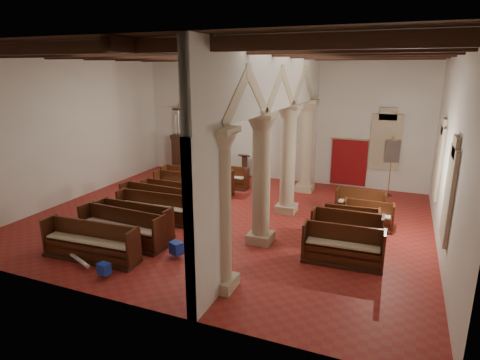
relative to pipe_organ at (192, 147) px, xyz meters
The scene contains 34 objects.
floor 7.24m from the pipe_organ, 50.71° to the right, with size 14.00×14.00×0.00m, color maroon.
ceiling 8.48m from the pipe_organ, 50.71° to the right, with size 14.00×14.00×0.00m, color #311F10.
wall_back 4.81m from the pipe_organ, ahead, with size 14.00×0.02×6.00m, color silver.
wall_front 12.46m from the pipe_organ, 68.63° to the right, with size 14.00×0.02×6.00m, color silver.
wall_left 6.26m from the pipe_organ, 114.44° to the right, with size 0.02×12.00×6.00m, color silver.
wall_right 12.85m from the pipe_organ, 25.56° to the right, with size 0.02×12.00×6.00m, color silver.
ceiling_beams 8.38m from the pipe_organ, 50.71° to the right, with size 13.80×11.80×0.30m, color #371C11, non-canonical shape.
arcade 8.65m from the pipe_organ, 41.12° to the right, with size 0.90×11.90×6.00m.
window_right_a 13.47m from the pipe_organ, 31.37° to the right, with size 0.03×1.00×2.20m, color #337355.
window_right_b 11.89m from the pipe_organ, 14.65° to the right, with size 0.03×1.00×2.20m, color #337355.
window_back 9.55m from the pipe_organ, ahead, with size 1.00×0.03×2.20m, color #337355.
pipe_organ is the anchor object (origin of this frame).
lectern 3.10m from the pipe_organ, ahead, with size 0.53×0.53×1.27m.
dossal_curtain 8.01m from the pipe_organ, ahead, with size 1.80×0.07×2.17m.
processional_banner 9.86m from the pipe_organ, ahead, with size 0.58×0.73×2.57m.
hymnal_box_a 11.23m from the pipe_organ, 73.21° to the right, with size 0.30×0.24×0.30m, color navy.
hymnal_box_b 10.01m from the pipe_organ, 63.91° to the right, with size 0.36×0.30×0.36m, color navy.
hymnal_box_c 8.08m from the pipe_organ, 56.78° to the right, with size 0.34×0.28×0.34m, color navy.
tube_heater_a 10.72m from the pipe_organ, 78.41° to the right, with size 0.11×0.11×1.07m, color white.
tube_heater_b 8.82m from the pipe_organ, 72.78° to the right, with size 0.10×0.10×0.97m, color silver.
nave_pew_0 10.26m from the pipe_organ, 77.79° to the right, with size 3.01×0.89×1.10m.
nave_pew_1 9.14m from the pipe_organ, 75.26° to the right, with size 3.01×0.89×1.12m.
nave_pew_2 8.45m from the pipe_organ, 74.36° to the right, with size 2.73×0.76×1.08m.
nave_pew_3 7.10m from the pipe_organ, 72.50° to the right, with size 2.89×0.75×1.02m.
nave_pew_4 6.55m from the pipe_organ, 72.01° to the right, with size 3.34×0.92×1.10m.
nave_pew_5 5.44m from the pipe_organ, 68.94° to the right, with size 2.86×0.67×0.96m.
nave_pew_6 4.37m from the pipe_organ, 64.10° to the right, with size 3.17×0.86×1.02m.
nave_pew_7 3.83m from the pipe_organ, 58.02° to the right, with size 3.32×0.89×1.13m.
nave_pew_8 3.22m from the pipe_organ, 37.40° to the right, with size 2.84×0.69×1.00m.
aisle_pew_0 11.71m from the pipe_organ, 40.08° to the right, with size 2.26×0.82×1.11m.
aisle_pew_1 10.92m from the pipe_organ, 35.44° to the right, with size 2.13×0.76×1.12m.
aisle_pew_2 10.52m from the pipe_organ, 32.08° to the right, with size 1.86×0.81×1.03m.
aisle_pew_3 10.45m from the pipe_organ, 25.85° to the right, with size 1.67×0.64×0.96m.
aisle_pew_4 9.69m from the pipe_organ, 21.30° to the right, with size 1.80×0.71×1.05m.
Camera 1 is at (5.68, -12.68, 5.34)m, focal length 30.00 mm.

